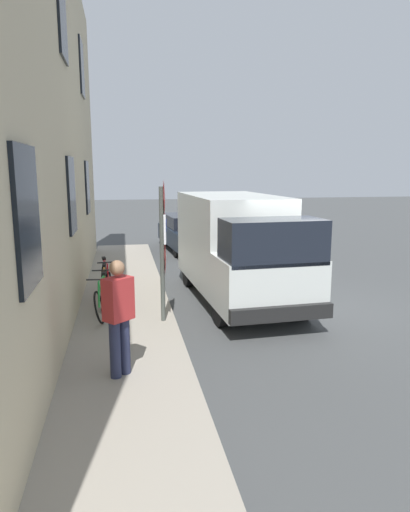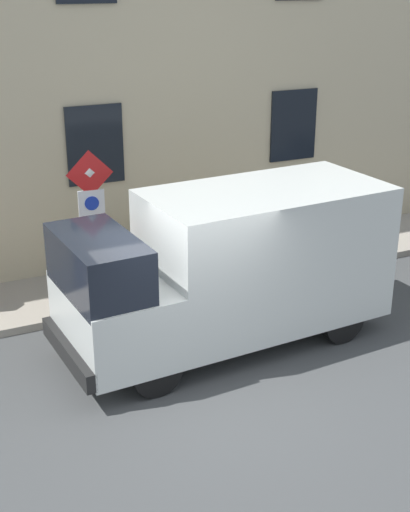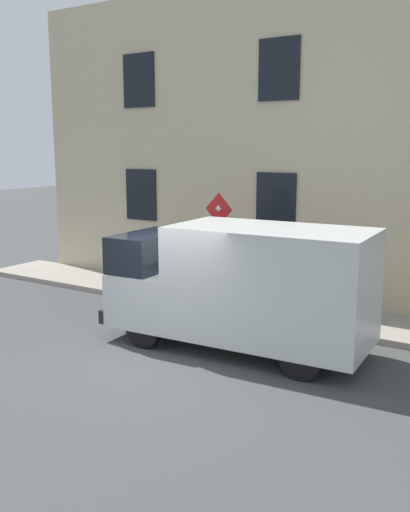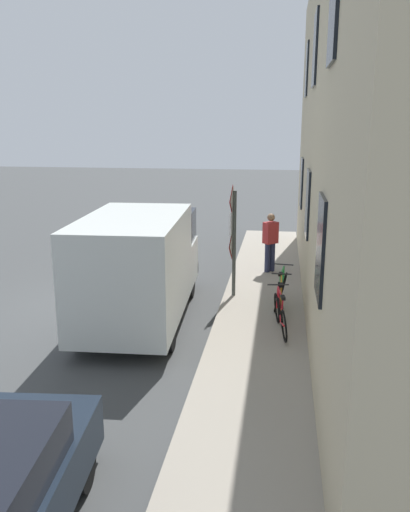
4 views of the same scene
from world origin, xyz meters
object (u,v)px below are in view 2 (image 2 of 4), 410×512
Objects in this scene: delivery_van at (232,265)px; bicycle_orange at (146,252)px; bicycle_red at (185,245)px; sign_post_stacked at (92,216)px; bicycle_green at (105,258)px.

delivery_van reaches higher than bicycle_orange.
bicycle_red is at bearing 179.61° from bicycle_orange.
sign_post_stacked is 1.57× the size of bicycle_red.
delivery_van is (-1.90, -1.68, -0.49)m from sign_post_stacked.
bicycle_green is (0.00, 1.69, 0.00)m from bicycle_red.
bicycle_red is 1.00× the size of bicycle_orange.
bicycle_red is (1.23, -2.24, -1.31)m from sign_post_stacked.
sign_post_stacked reaches higher than delivery_van.
delivery_van is 3.28m from bicycle_red.
bicycle_red is at bearing -61.17° from sign_post_stacked.
sign_post_stacked is at bearing -51.56° from delivery_van.
bicycle_red and bicycle_orange have the same top height.
bicycle_orange is 0.85m from bicycle_green.
bicycle_red is 0.85m from bicycle_orange.
bicycle_green is (0.00, 0.85, 0.00)m from bicycle_orange.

